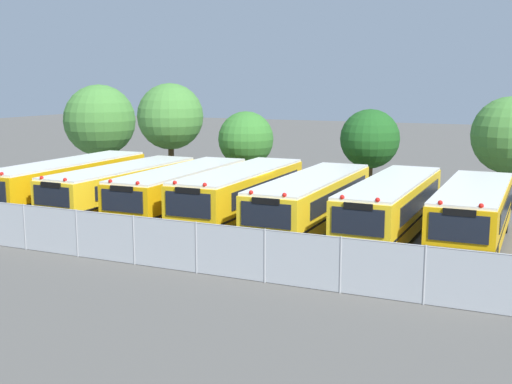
{
  "coord_description": "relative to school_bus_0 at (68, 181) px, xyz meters",
  "views": [
    {
      "loc": [
        13.09,
        -27.37,
        6.78
      ],
      "look_at": [
        0.71,
        0.0,
        1.6
      ],
      "focal_mm": 45.19,
      "sensor_mm": 36.0,
      "label": 1
    }
  ],
  "objects": [
    {
      "name": "school_bus_3",
      "position": [
        10.37,
        0.12,
        0.05
      ],
      "size": [
        2.72,
        10.46,
        2.74
      ],
      "rotation": [
        0.0,
        0.0,
        3.15
      ],
      "color": "yellow",
      "rests_on": "ground_plane"
    },
    {
      "name": "tree_0",
      "position": [
        -5.75,
        10.42,
        2.71
      ],
      "size": [
        5.11,
        5.11,
        6.56
      ],
      "color": "#4C3823",
      "rests_on": "ground_plane"
    },
    {
      "name": "tree_2",
      "position": [
        6.83,
        8.27,
        1.93
      ],
      "size": [
        3.4,
        3.4,
        4.98
      ],
      "color": "#4C3823",
      "rests_on": "ground_plane"
    },
    {
      "name": "school_bus_6",
      "position": [
        21.01,
        0.24,
        -0.0
      ],
      "size": [
        2.57,
        9.78,
        2.65
      ],
      "rotation": [
        0.0,
        0.0,
        3.14
      ],
      "color": "#EAA80C",
      "rests_on": "ground_plane"
    },
    {
      "name": "tree_4",
      "position": [
        21.82,
        10.47,
        2.47
      ],
      "size": [
        4.26,
        4.26,
        5.99
      ],
      "color": "#4C3823",
      "rests_on": "ground_plane"
    },
    {
      "name": "traffic_cone",
      "position": [
        3.48,
        -6.9,
        -1.11
      ],
      "size": [
        0.44,
        0.44,
        0.58
      ],
      "primitive_type": "cone",
      "color": "#EA5914",
      "rests_on": "ground_plane"
    },
    {
      "name": "tree_3",
      "position": [
        14.5,
        8.39,
        2.13
      ],
      "size": [
        3.36,
        3.36,
        5.25
      ],
      "color": "#4C3823",
      "rests_on": "ground_plane"
    },
    {
      "name": "school_bus_5",
      "position": [
        17.61,
        0.22,
        0.01
      ],
      "size": [
        2.58,
        10.75,
        2.67
      ],
      "rotation": [
        0.0,
        0.0,
        3.13
      ],
      "color": "yellow",
      "rests_on": "ground_plane"
    },
    {
      "name": "school_bus_1",
      "position": [
        3.44,
        0.21,
        -0.07
      ],
      "size": [
        2.81,
        10.7,
        2.51
      ],
      "rotation": [
        0.0,
        0.0,
        3.12
      ],
      "color": "yellow",
      "rests_on": "ground_plane"
    },
    {
      "name": "school_bus_4",
      "position": [
        13.96,
        0.19,
        -0.02
      ],
      "size": [
        2.64,
        10.94,
        2.61
      ],
      "rotation": [
        0.0,
        0.0,
        3.14
      ],
      "color": "yellow",
      "rests_on": "ground_plane"
    },
    {
      "name": "chainlink_fence",
      "position": [
        9.83,
        -7.94,
        -0.42
      ],
      "size": [
        26.68,
        0.07,
        1.88
      ],
      "color": "#9EA0A3",
      "rests_on": "ground_plane"
    },
    {
      "name": "school_bus_2",
      "position": [
        6.99,
        0.27,
        -0.03
      ],
      "size": [
        2.86,
        10.63,
        2.58
      ],
      "rotation": [
        0.0,
        0.0,
        3.17
      ],
      "color": "#EAA80C",
      "rests_on": "ground_plane"
    },
    {
      "name": "school_bus_0",
      "position": [
        0.0,
        0.0,
        0.0
      ],
      "size": [
        2.67,
        11.28,
        2.65
      ],
      "rotation": [
        0.0,
        0.0,
        3.15
      ],
      "color": "#EAA80C",
      "rests_on": "ground_plane"
    },
    {
      "name": "ground_plane",
      "position": [
        10.49,
        0.07,
        -1.4
      ],
      "size": [
        160.0,
        160.0,
        0.0
      ],
      "primitive_type": "plane",
      "color": "#595651"
    },
    {
      "name": "tree_1",
      "position": [
        1.18,
        8.78,
        3.13
      ],
      "size": [
        4.31,
        4.31,
        6.67
      ],
      "color": "#4C3823",
      "rests_on": "ground_plane"
    }
  ]
}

